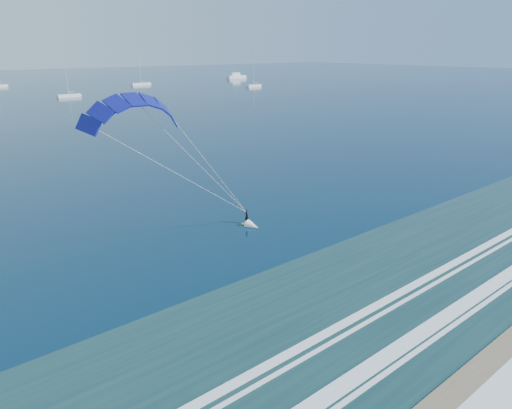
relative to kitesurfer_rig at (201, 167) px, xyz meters
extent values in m
plane|color=#082945|center=(0.36, -25.51, -8.18)|extent=(900.00, 900.00, 0.00)
cube|color=#1E423F|center=(0.36, -17.51, -8.17)|extent=(600.00, 22.00, 0.03)
cube|color=white|center=(0.36, -24.01, -8.15)|extent=(600.00, 0.90, 0.07)
cube|color=white|center=(0.36, -20.01, -8.15)|extent=(600.00, 1.10, 0.07)
cube|color=white|center=(0.36, -16.01, -8.15)|extent=(600.00, 0.70, 0.07)
cube|color=#AFF51C|center=(7.61, 3.33, -8.15)|extent=(1.24, 0.40, 0.07)
imported|color=black|center=(7.61, 3.33, -7.35)|extent=(0.48, 0.62, 1.52)
cone|color=white|center=(7.46, 2.03, -8.10)|extent=(1.31, 1.74, 1.10)
cube|color=white|center=(156.56, 203.79, -7.23)|extent=(13.02, 3.47, 1.91)
cube|color=white|center=(155.56, 203.79, -5.40)|extent=(6.08, 2.78, 1.74)
cylinder|color=silver|center=(155.56, 203.79, -3.53)|extent=(0.16, 0.16, 2.00)
cube|color=white|center=(37.13, 152.88, -7.58)|extent=(8.62, 2.40, 1.20)
cylinder|color=silver|center=(37.13, 152.88, -1.59)|extent=(0.18, 0.18, 10.78)
cylinder|color=silver|center=(38.33, 152.88, -6.18)|extent=(2.60, 0.12, 0.12)
cube|color=white|center=(85.92, 191.31, -7.58)|extent=(10.09, 2.40, 1.20)
cylinder|color=silver|center=(85.92, 191.31, -0.79)|extent=(0.18, 0.18, 12.38)
cylinder|color=silver|center=(87.12, 191.31, -6.18)|extent=(2.60, 0.12, 0.12)
cube|color=white|center=(123.77, 145.92, -7.58)|extent=(7.87, 2.40, 1.20)
cylinder|color=silver|center=(123.77, 145.92, -2.19)|extent=(0.18, 0.18, 9.58)
cylinder|color=silver|center=(124.97, 145.92, -6.18)|extent=(2.60, 0.12, 0.12)
camera|label=1|loc=(-20.89, -33.21, 9.92)|focal=32.00mm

